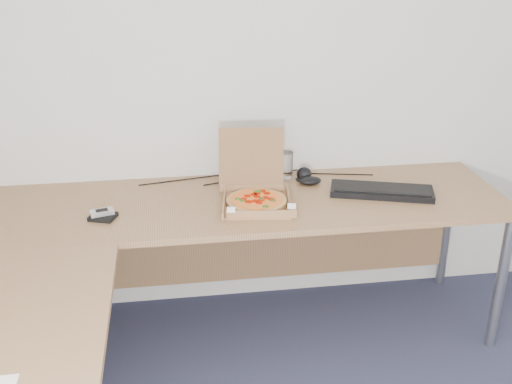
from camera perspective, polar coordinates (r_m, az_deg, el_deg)
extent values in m
cube|color=#966B45|center=(2.88, -1.33, -1.06)|extent=(2.50, 0.70, 0.03)
cylinder|color=gray|center=(3.63, 17.29, -3.24)|extent=(0.05, 0.05, 0.70)
cube|color=#9A6D45|center=(2.82, 0.05, -1.21)|extent=(0.31, 0.31, 0.01)
cube|color=#9A6D45|center=(2.92, -0.45, 3.01)|extent=(0.31, 0.06, 0.30)
cylinder|color=tan|center=(2.81, 0.05, -0.93)|extent=(0.28, 0.28, 0.02)
cylinder|color=red|center=(2.81, 0.05, -0.68)|extent=(0.24, 0.24, 0.00)
cylinder|color=silver|center=(3.14, 2.77, 2.56)|extent=(0.07, 0.07, 0.13)
cube|color=black|center=(3.00, 11.60, 0.08)|extent=(0.51, 0.31, 0.03)
ellipsoid|color=black|center=(3.06, 5.07, 1.06)|extent=(0.12, 0.08, 0.04)
cube|color=black|center=(2.77, -14.04, -2.24)|extent=(0.13, 0.12, 0.02)
cube|color=#B2B5BA|center=(2.77, -14.14, -1.84)|extent=(0.11, 0.08, 0.02)
ellipsoid|color=black|center=(3.11, 4.50, 1.75)|extent=(0.09, 0.09, 0.07)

